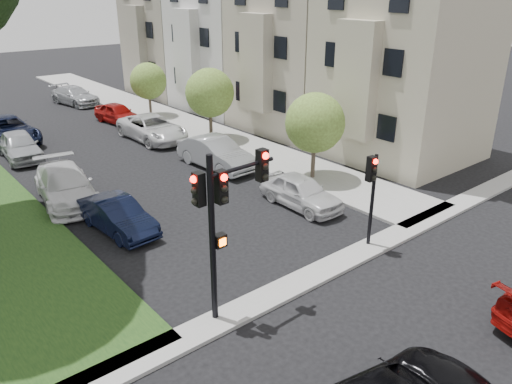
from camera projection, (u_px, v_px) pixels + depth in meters
ground at (364, 305)px, 14.72m from camera, size 140.00×140.00×0.00m
sidewalk_right at (160, 115)px, 35.73m from camera, size 3.50×44.00×0.12m
sidewalk_cross at (315, 275)px, 16.12m from camera, size 60.00×1.00×0.12m
house_a at (409, 23)px, 25.06m from camera, size 7.70×7.55×15.97m
house_b at (303, 16)px, 30.39m from camera, size 7.70×7.55×15.97m
house_c at (230, 12)px, 35.73m from camera, size 7.70×7.55×15.97m
house_d at (175, 8)px, 41.06m from camera, size 7.70×7.55×15.97m
small_tree_a at (315, 123)px, 23.12m from camera, size 2.81×2.81×4.21m
small_tree_b at (210, 93)px, 29.18m from camera, size 2.87×2.87×4.31m
small_tree_c at (148, 81)px, 34.65m from camera, size 2.53×2.53×3.79m
traffic_signal_main at (223, 207)px, 12.99m from camera, size 2.39×0.62×4.90m
traffic_signal_secondary at (372, 185)px, 16.99m from camera, size 0.45×0.36×3.48m
car_parked_0 at (301, 191)px, 20.99m from camera, size 1.68×4.02×1.36m
car_parked_1 at (216, 153)px, 25.44m from camera, size 1.89×4.81×1.56m
car_parked_2 at (152, 128)px, 30.05m from camera, size 2.54×5.36×1.48m
car_parked_3 at (118, 113)px, 33.75m from camera, size 2.11×4.13×1.35m
car_parked_4 at (75, 96)px, 39.00m from camera, size 2.80×5.06×1.39m
car_parked_5 at (118, 216)px, 18.86m from camera, size 1.70×4.03×1.30m
car_parked_6 at (66, 185)px, 21.42m from camera, size 2.93×5.45×1.50m
car_parked_7 at (20, 145)px, 26.78m from camera, size 2.08×4.47×1.48m
car_parked_8 at (7, 130)px, 29.40m from camera, size 2.82×5.71×1.56m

